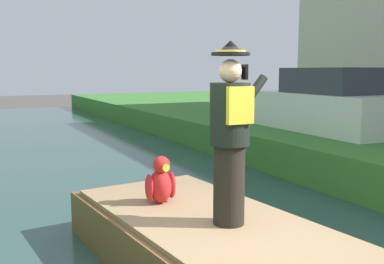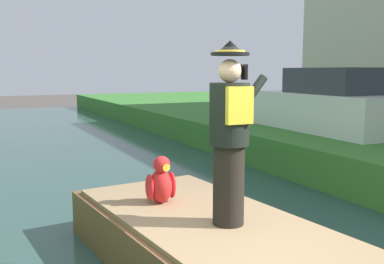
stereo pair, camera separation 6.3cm
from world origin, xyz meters
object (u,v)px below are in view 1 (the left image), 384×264
object	(u,v)px
boat	(216,249)
person_pirate	(230,134)
parrot_plush	(160,183)
parked_car_white	(326,104)

from	to	relation	value
boat	person_pirate	size ratio (longest dim) A/B	2.35
parrot_plush	parked_car_white	bearing A→B (deg)	30.70
boat	parrot_plush	xyz separation A→B (m)	(-0.28, 0.85, 0.55)
parrot_plush	parked_car_white	world-z (taller)	parked_car_white
person_pirate	parrot_plush	bearing A→B (deg)	94.14
boat	person_pirate	xyz separation A→B (m)	(0.07, -0.14, 1.23)
boat	parrot_plush	bearing A→B (deg)	108.07
person_pirate	parked_car_white	world-z (taller)	person_pirate
boat	parked_car_white	xyz separation A→B (m)	(5.46, 4.26, 1.06)
boat	parked_car_white	world-z (taller)	parked_car_white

